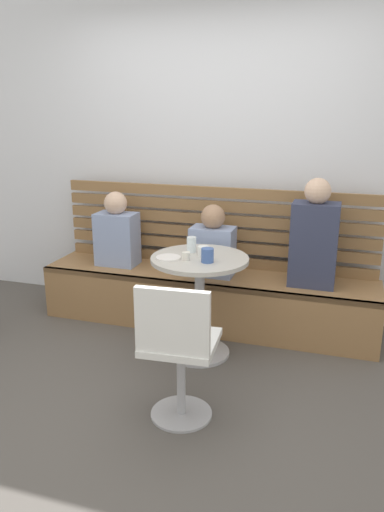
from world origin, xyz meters
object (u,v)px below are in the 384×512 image
at_px(person_child_left, 117,233).
at_px(cup_mug_blue, 207,255).
at_px(white_chair, 178,348).
at_px(cup_espresso_small, 186,256).
at_px(cup_ceramic_white, 203,251).
at_px(cafe_table, 200,287).
at_px(booth_bench, 206,299).
at_px(plate_small, 168,258).
at_px(person_child_middle, 213,245).
at_px(person_adult, 314,238).
at_px(cup_water_clear, 192,245).

distance_m(person_child_left, cup_mug_blue, 1.16).
height_order(white_chair, cup_espresso_small, white_chair).
bearing_deg(cup_ceramic_white, person_child_left, 150.89).
bearing_deg(cafe_table, booth_bench, 100.63).
xyz_separation_m(cafe_table, plate_small, (-0.20, -0.10, 0.23)).
height_order(person_child_middle, cup_mug_blue, person_child_middle).
distance_m(person_child_middle, plate_small, 0.63).
relative_size(person_adult, plate_small, 4.76).
xyz_separation_m(cafe_table, cup_ceramic_white, (0.02, 0.03, 0.26)).
height_order(white_chair, plate_small, white_chair).
height_order(cup_water_clear, cup_mug_blue, cup_water_clear).
bearing_deg(booth_bench, person_child_middle, -3.69).
height_order(person_adult, person_child_left, person_adult).
bearing_deg(booth_bench, cup_water_clear, -89.28).
distance_m(cup_water_clear, plate_small, 0.23).
distance_m(booth_bench, cup_ceramic_white, 0.74).
bearing_deg(cup_mug_blue, cup_water_clear, 131.39).
xyz_separation_m(white_chair, cup_ceramic_white, (-0.10, 0.84, 0.31)).
bearing_deg(person_child_middle, cup_espresso_small, -92.22).
height_order(cup_espresso_small, cup_water_clear, cup_water_clear).
bearing_deg(white_chair, plate_small, 113.68).
bearing_deg(cup_espresso_small, person_adult, 36.74).
relative_size(booth_bench, person_child_left, 4.33).
bearing_deg(cup_espresso_small, person_child_left, 142.63).
xyz_separation_m(person_adult, cup_water_clear, (-0.82, -0.40, -0.01)).
bearing_deg(person_child_left, cup_ceramic_white, -29.11).
xyz_separation_m(person_adult, person_child_middle, (-0.78, 0.01, -0.12)).
relative_size(cafe_table, plate_small, 4.35).
distance_m(person_child_middle, cup_ceramic_white, 0.49).
relative_size(white_chair, person_adult, 1.05).
relative_size(cup_ceramic_white, cup_mug_blue, 0.84).
distance_m(cup_water_clear, cup_mug_blue, 0.26).
bearing_deg(person_child_left, booth_bench, -1.30).
relative_size(person_child_middle, cup_ceramic_white, 7.11).
relative_size(person_adult, cup_ceramic_white, 10.12).
relative_size(cup_ceramic_white, plate_small, 0.47).
bearing_deg(cup_mug_blue, booth_bench, 106.32).
bearing_deg(cafe_table, white_chair, -81.67).
xyz_separation_m(cafe_table, cup_espresso_small, (-0.07, -0.09, 0.25)).
xyz_separation_m(cup_mug_blue, plate_small, (-0.28, -0.00, -0.04)).
relative_size(person_adult, cup_water_clear, 7.36).
distance_m(cafe_table, person_child_middle, 0.54).
relative_size(booth_bench, cup_water_clear, 24.55).
distance_m(cafe_table, person_adult, 0.93).
height_order(booth_bench, cup_ceramic_white, cup_ceramic_white).
bearing_deg(cup_water_clear, person_child_middle, 83.62).
distance_m(person_adult, plate_small, 1.11).
bearing_deg(plate_small, cup_ceramic_white, 30.80).
height_order(booth_bench, cafe_table, cafe_table).
xyz_separation_m(cup_water_clear, cup_mug_blue, (0.17, -0.20, -0.01)).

